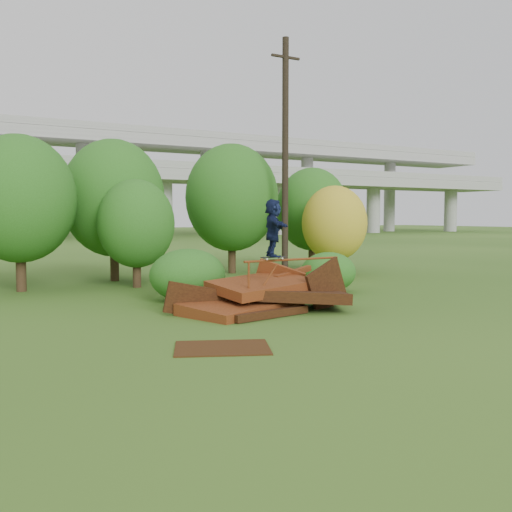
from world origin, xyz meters
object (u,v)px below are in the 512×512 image
scrap_pile (265,296)px  flat_plate (222,348)px  skater (273,228)px  utility_pole (285,158)px

scrap_pile → flat_plate: bearing=-130.9°
skater → flat_plate: bearing=153.0°
utility_pole → scrap_pile: bearing=-126.1°
flat_plate → skater: bearing=45.5°
flat_plate → utility_pole: bearing=52.2°
scrap_pile → utility_pole: bearing=53.9°
flat_plate → utility_pole: 14.57m
scrap_pile → utility_pole: (5.16, 7.09, 4.84)m
flat_plate → utility_pole: (8.33, 10.75, 5.24)m
flat_plate → scrap_pile: bearing=49.1°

